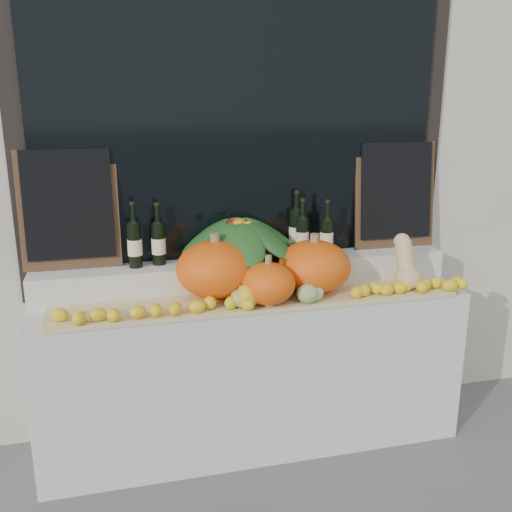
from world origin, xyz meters
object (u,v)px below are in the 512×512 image
pumpkin_left (216,269)px  butternut_squash (406,266)px  produce_bowl (239,239)px  pumpkin_right (314,266)px  wine_bottle_tall (296,231)px

pumpkin_left → butternut_squash: (1.03, -0.11, -0.03)m
pumpkin_left → produce_bowl: (0.16, 0.17, 0.11)m
pumpkin_right → wine_bottle_tall: size_ratio=1.08×
pumpkin_left → butternut_squash: bearing=-5.9°
butternut_squash → wine_bottle_tall: wine_bottle_tall is taller
pumpkin_left → butternut_squash: 1.03m
pumpkin_left → pumpkin_right: pumpkin_left is taller
pumpkin_left → wine_bottle_tall: wine_bottle_tall is taller
pumpkin_left → pumpkin_right: size_ratio=1.03×
pumpkin_left → pumpkin_right: 0.52m
produce_bowl → butternut_squash: bearing=-17.9°
pumpkin_left → butternut_squash: pumpkin_left is taller
pumpkin_left → pumpkin_right: (0.52, -0.04, -0.01)m
butternut_squash → wine_bottle_tall: 0.64m
produce_bowl → wine_bottle_tall: wine_bottle_tall is taller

